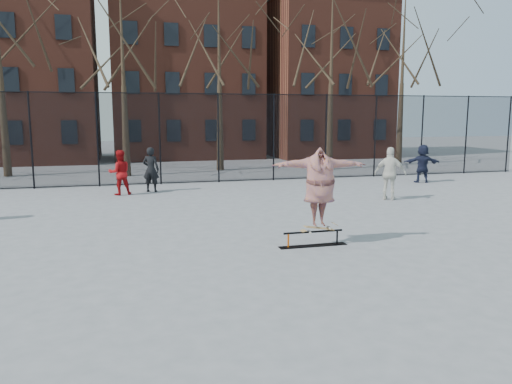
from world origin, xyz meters
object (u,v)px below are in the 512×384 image
object	(u,v)px
skate_rail	(313,240)
bystander_navy	(422,163)
skateboard	(319,229)
bystander_white	(390,174)
bystander_red	(120,173)
bystander_black	(151,170)
skater	(320,188)

from	to	relation	value
skate_rail	bystander_navy	distance (m)	12.63
skateboard	bystander_white	world-z (taller)	bystander_white
bystander_red	bystander_navy	bearing A→B (deg)	171.19
bystander_black	bystander_white	bearing A→B (deg)	174.61
skate_rail	skateboard	bearing A→B (deg)	-0.00
skateboard	bystander_red	xyz separation A→B (m)	(-4.54, 8.94, 0.45)
skate_rail	skater	world-z (taller)	skater
skater	bystander_navy	bearing A→B (deg)	51.94
skate_rail	bystander_black	bearing A→B (deg)	108.77
skate_rail	bystander_white	distance (m)	7.31
bystander_navy	skateboard	bearing A→B (deg)	62.86
bystander_black	bystander_navy	distance (m)	12.01
skateboard	skater	world-z (taller)	skater
skater	bystander_navy	xyz separation A→B (m)	(8.66, 9.02, -0.51)
skater	bystander_black	bearing A→B (deg)	115.32
bystander_white	skater	bearing A→B (deg)	84.60
skater	bystander_white	world-z (taller)	skater
bystander_white	bystander_navy	distance (m)	5.34
bystander_red	bystander_white	xyz separation A→B (m)	(9.41, -3.69, 0.09)
bystander_red	bystander_navy	distance (m)	13.20
bystander_black	bystander_red	size ratio (longest dim) A/B	1.04
skate_rail	bystander_red	distance (m)	9.99
bystander_black	bystander_navy	bearing A→B (deg)	-160.42
bystander_red	bystander_navy	world-z (taller)	bystander_navy
skater	bystander_navy	size ratio (longest dim) A/B	1.31
bystander_red	bystander_navy	size ratio (longest dim) A/B	1.00
skateboard	bystander_black	bearing A→B (deg)	109.55
skate_rail	bystander_black	distance (m)	9.97
skate_rail	skater	bearing A→B (deg)	-0.00
skateboard	bystander_black	world-z (taller)	bystander_black
bystander_white	skate_rail	bearing A→B (deg)	83.77
skate_rail	skater	size ratio (longest dim) A/B	0.74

